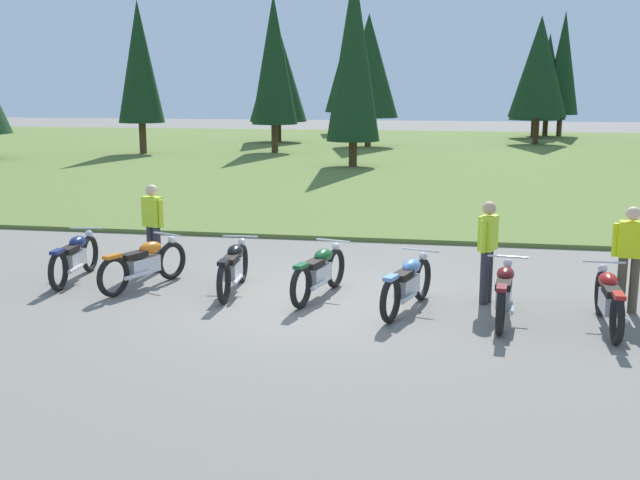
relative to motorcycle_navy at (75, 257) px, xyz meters
The scene contains 13 objects.
ground_plane 4.55m from the motorcycle_navy, ahead, with size 140.00×140.00×0.00m, color slate.
grass_moorland 26.83m from the motorcycle_navy, 80.34° to the left, with size 80.00×44.00×0.10m, color #5B7033.
forest_treeline 32.99m from the motorcycle_navy, 79.58° to the left, with size 42.71×26.87×8.58m.
motorcycle_navy is the anchor object (origin of this frame).
motorcycle_orange 1.45m from the motorcycle_navy, ahead, with size 0.96×1.99×0.88m.
motorcycle_black 3.07m from the motorcycle_navy, ahead, with size 0.62×2.10×0.88m.
motorcycle_british_green 4.57m from the motorcycle_navy, ahead, with size 0.74×2.07×0.88m.
motorcycle_sky_blue 6.11m from the motorcycle_navy, ahead, with size 0.82×2.04×0.88m.
motorcycle_maroon 7.60m from the motorcycle_navy, ahead, with size 0.62×2.10×0.88m.
motorcycle_red 9.07m from the motorcycle_navy, ahead, with size 0.62×2.10×0.88m.
rider_with_back_turned 9.45m from the motorcycle_navy, ahead, with size 0.55×0.27×1.67m.
rider_checking_bike 7.31m from the motorcycle_navy, ahead, with size 0.34×0.52×1.67m.
rider_near_row_end 1.55m from the motorcycle_navy, 38.40° to the left, with size 0.51×0.35×1.67m.
Camera 1 is at (2.29, -11.88, 3.45)m, focal length 42.71 mm.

